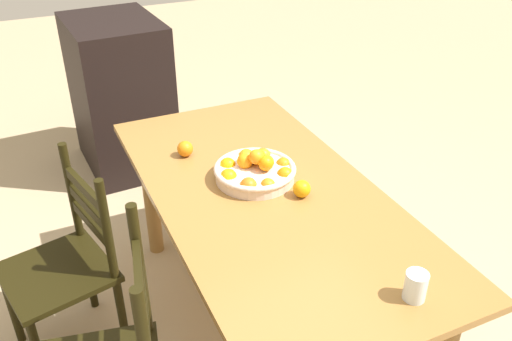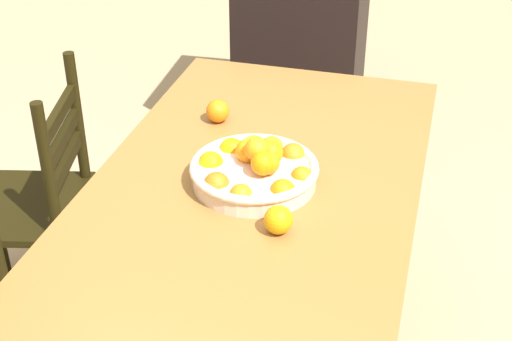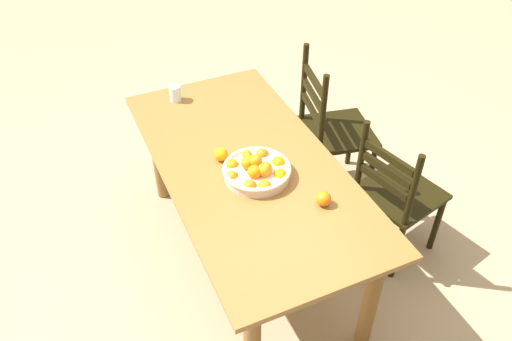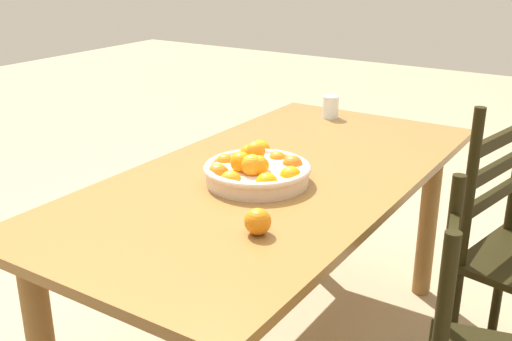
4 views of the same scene
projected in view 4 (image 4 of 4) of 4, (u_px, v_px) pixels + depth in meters
dining_table at (275, 204)px, 2.06m from camera, size 1.74×0.86×0.74m
fruit_bowl at (256, 170)px, 1.92m from camera, size 0.34×0.34×0.14m
orange_loose_0 at (258, 222)px, 1.57m from camera, size 0.07×0.07×0.07m
orange_loose_1 at (260, 150)px, 2.13m from camera, size 0.07×0.07×0.07m
drinking_glass at (331, 107)px, 2.65m from camera, size 0.07×0.07×0.10m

